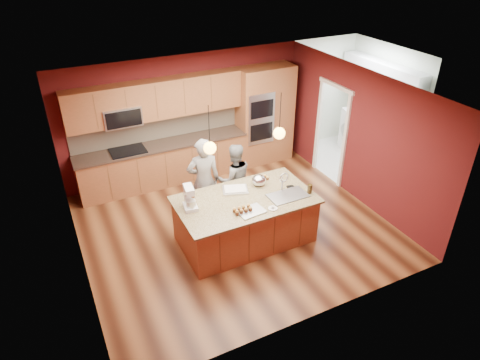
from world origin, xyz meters
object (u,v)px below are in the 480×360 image
mixing_bowl (259,180)px  island (246,219)px  person_left (204,181)px  person_right (234,179)px  stand_mixer (190,199)px

mixing_bowl → island: bearing=-143.1°
person_left → mixing_bowl: (0.83, -0.62, 0.13)m
person_right → mixing_bowl: bearing=114.8°
island → stand_mixer: 1.16m
person_left → person_right: bearing=-170.6°
person_left → person_right: (0.63, 0.00, -0.13)m
person_left → stand_mixer: size_ratio=4.18×
person_left → mixing_bowl: person_left is taller
island → person_left: person_left is taller
person_left → stand_mixer: bearing=63.3°
mixing_bowl → person_left: bearing=143.2°
island → person_right: person_right is taller
person_left → island: bearing=123.6°
person_right → stand_mixer: person_right is taller
person_right → mixing_bowl: (0.20, -0.62, 0.25)m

